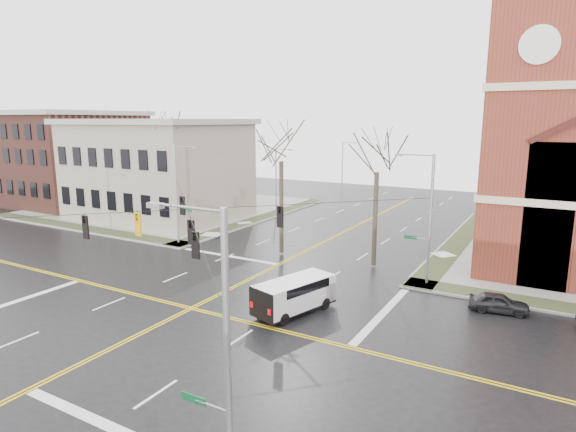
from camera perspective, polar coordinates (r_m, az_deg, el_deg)
The scene contains 17 objects.
ground at distance 30.69m, azimuth -11.38°, elevation -10.68°, with size 120.00×120.00×0.00m, color black.
sidewalks at distance 30.66m, azimuth -11.38°, elevation -10.54°, with size 80.00×80.00×0.17m.
road_markings at distance 30.69m, azimuth -11.38°, elevation -10.67°, with size 100.00×100.00×0.01m.
civic_building_a at distance 58.45m, azimuth -15.07°, elevation 5.15°, with size 18.00×14.00×11.00m, color gray.
civic_building_b at distance 74.97m, azimuth -25.01°, elevation 6.14°, with size 18.00×16.00×12.00m, color brown.
signal_pole_ne at distance 34.25m, azimuth 16.25°, elevation 0.04°, with size 2.75×0.22×9.00m.
signal_pole_nw at distance 45.09m, azimuth -12.93°, elevation 2.83°, with size 2.75×0.22×9.00m.
signal_pole_se at distance 13.97m, azimuth -7.80°, elevation -16.16°, with size 2.75×0.22×9.00m.
span_wires at distance 28.97m, azimuth -11.85°, elevation 0.78°, with size 23.02×23.02×0.03m.
traffic_signals at distance 28.63m, azimuth -12.67°, elevation -0.91°, with size 8.21×8.26×1.30m.
streetlight_north_a at distance 57.90m, azimuth -1.31°, elevation 4.45°, with size 2.30×0.20×8.00m.
streetlight_north_b at distance 75.65m, azimuth 6.56°, elevation 5.99°, with size 2.30×0.20×8.00m.
cargo_van at distance 29.27m, azimuth 1.07°, elevation -9.04°, with size 3.51×5.66×2.02m.
parked_car_a at distance 31.99m, azimuth 23.69°, elevation -9.39°, with size 1.38×3.44×1.17m, color black.
tree_nw_far at distance 49.13m, azimuth -15.06°, elevation 8.64°, with size 4.00×4.00×13.03m.
tree_nw_near at distance 40.19m, azimuth -0.81°, elevation 7.24°, with size 4.00×4.00×11.78m.
tree_ne at distance 37.26m, azimuth 10.51°, elevation 5.86°, with size 4.00×4.00×10.98m.
Camera 1 is at (18.99, -21.26, 11.37)m, focal length 30.00 mm.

